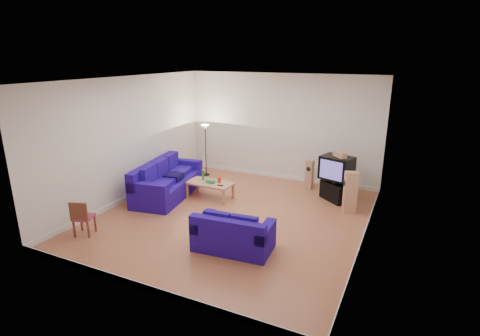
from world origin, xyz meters
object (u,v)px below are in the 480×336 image
at_px(sofa_loveseat, 233,236).
at_px(coffee_table, 210,184).
at_px(television, 337,168).
at_px(tv_stand, 336,191).
at_px(sofa_three_seat, 166,183).

bearing_deg(sofa_loveseat, coffee_table, 123.83).
bearing_deg(coffee_table, sofa_loveseat, -51.17).
relative_size(coffee_table, television, 1.36).
bearing_deg(tv_stand, sofa_three_seat, -119.33).
bearing_deg(television, coffee_table, -138.80).
height_order(sofa_three_seat, sofa_loveseat, sofa_three_seat).
xyz_separation_m(sofa_loveseat, coffee_table, (-1.79, 2.23, 0.11)).
height_order(coffee_table, television, television).
distance_m(sofa_three_seat, television, 4.57).
bearing_deg(television, sofa_three_seat, -140.63).
height_order(sofa_loveseat, television, television).
bearing_deg(television, sofa_loveseat, -91.75).
bearing_deg(tv_stand, television, -168.86).
distance_m(coffee_table, tv_stand, 3.34).
height_order(sofa_three_seat, television, television).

